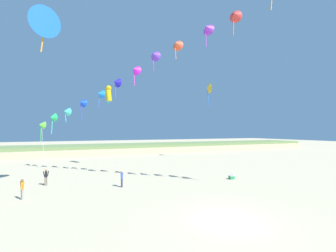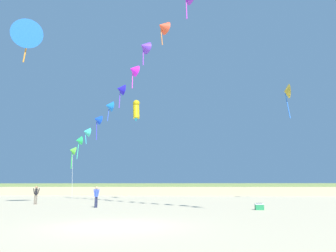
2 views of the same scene
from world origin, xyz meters
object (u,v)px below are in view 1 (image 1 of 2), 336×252
at_px(large_kite_low_lead, 43,23).
at_px(large_kite_mid_trail, 109,94).
at_px(person_near_left, 46,176).
at_px(large_kite_high_solo, 208,89).
at_px(person_near_right, 22,188).
at_px(person_mid_center, 122,178).
at_px(beach_cooler, 232,177).

distance_m(large_kite_low_lead, large_kite_mid_trail, 15.05).
height_order(person_near_left, large_kite_high_solo, large_kite_high_solo).
relative_size(person_near_left, person_near_right, 1.00).
relative_size(large_kite_low_lead, large_kite_mid_trail, 1.38).
distance_m(person_near_right, person_mid_center, 7.97).
bearing_deg(person_near_right, large_kite_low_lead, 30.62).
height_order(person_near_left, large_kite_mid_trail, large_kite_mid_trail).
relative_size(person_near_right, person_mid_center, 1.01).
bearing_deg(person_mid_center, person_near_left, 151.43).
relative_size(person_mid_center, large_kite_low_lead, 0.41).
bearing_deg(beach_cooler, large_kite_low_lead, 176.20).
xyz_separation_m(person_mid_center, large_kite_low_lead, (-6.73, -0.11, 13.52)).
height_order(large_kite_low_lead, large_kite_high_solo, large_kite_low_lead).
distance_m(large_kite_mid_trail, beach_cooler, 20.79).
height_order(person_near_left, large_kite_low_lead, large_kite_low_lead).
height_order(person_near_left, person_near_right, person_near_left).
distance_m(large_kite_mid_trail, large_kite_high_solo, 19.40).
bearing_deg(person_near_right, beach_cooler, -1.53).
relative_size(large_kite_high_solo, beach_cooler, 7.84).
xyz_separation_m(large_kite_low_lead, large_kite_high_solo, (26.47, 14.90, -0.91)).
bearing_deg(person_near_right, person_near_left, 74.35).
height_order(person_mid_center, large_kite_mid_trail, large_kite_mid_trail).
height_order(large_kite_mid_trail, large_kite_high_solo, large_kite_high_solo).
xyz_separation_m(person_near_left, person_near_right, (-1.25, -4.46, -0.00)).
bearing_deg(person_near_right, large_kite_mid_trail, 57.23).
bearing_deg(person_mid_center, person_near_right, -174.09).
bearing_deg(person_mid_center, large_kite_low_lead, -179.04).
xyz_separation_m(person_near_left, beach_cooler, (18.58, -4.99, -0.72)).
distance_m(person_mid_center, beach_cooler, 12.00).
bearing_deg(large_kite_mid_trail, person_near_left, -129.56).
bearing_deg(person_near_right, person_mid_center, 5.91).
relative_size(person_near_left, large_kite_low_lead, 0.42).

